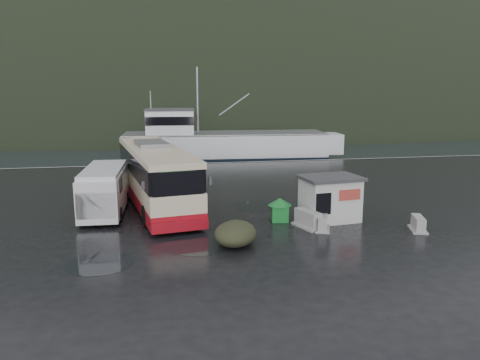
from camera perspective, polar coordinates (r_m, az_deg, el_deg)
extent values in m
plane|color=black|center=(25.31, -5.35, -5.23)|extent=(160.00, 160.00, 0.00)
cube|color=black|center=(134.41, -9.43, 8.01)|extent=(300.00, 180.00, 0.02)
cube|color=#999993|center=(44.82, -7.55, 1.94)|extent=(160.00, 0.60, 1.50)
ellipsoid|color=black|center=(274.56, -7.79, 9.61)|extent=(780.00, 540.00, 570.00)
cylinder|color=black|center=(22.01, -5.06, -7.75)|extent=(3.35, 3.35, 0.01)
cylinder|color=black|center=(20.46, -16.80, -9.70)|extent=(2.87, 2.87, 0.01)
cylinder|color=black|center=(28.63, 1.99, -3.23)|extent=(2.58, 2.58, 0.01)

